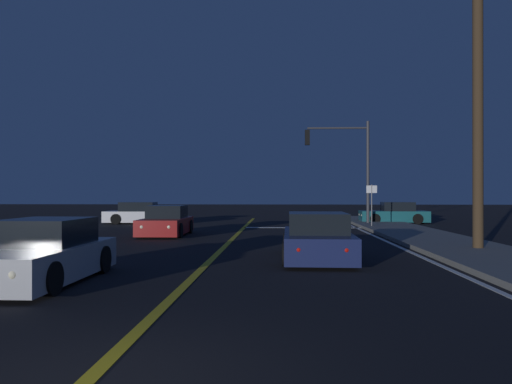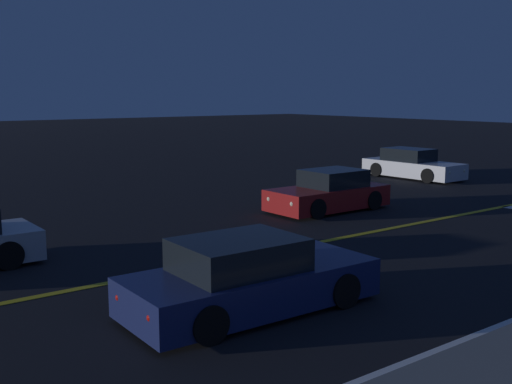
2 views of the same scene
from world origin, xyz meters
name	(u,v)px [view 2 (image 2 of 2)]	position (x,y,z in m)	size (l,w,h in m)	color
lane_line_center	(258,254)	(0.00, 12.10, 0.01)	(0.20, 41.12, 0.01)	gold
lane_line_edge_right	(486,332)	(6.13, 12.10, 0.01)	(0.16, 41.12, 0.01)	white
car_following_oncoming_red	(329,193)	(-3.13, 17.40, 0.58)	(1.94, 4.19, 1.34)	maroon
car_far_approaching_white	(412,165)	(-6.65, 25.95, 0.58)	(4.67, 1.97, 1.34)	silver
car_lead_oncoming_navy	(248,279)	(3.01, 9.61, 0.58)	(2.02, 4.66, 1.34)	navy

